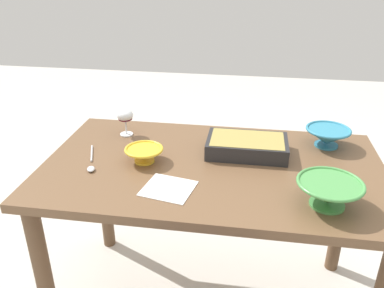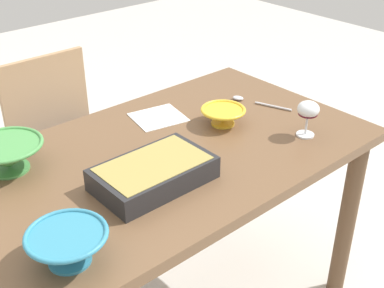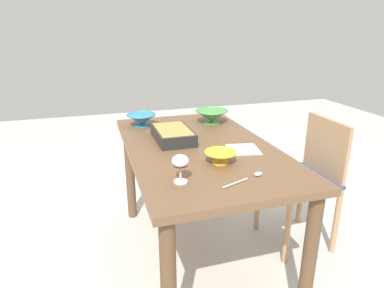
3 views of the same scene
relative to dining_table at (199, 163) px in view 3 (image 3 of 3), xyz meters
name	(u,v)px [view 3 (image 3 of 3)]	position (x,y,z in m)	size (l,w,h in m)	color
ground_plane	(198,257)	(0.00, 0.00, -0.65)	(8.00, 8.00, 0.00)	beige
dining_table	(199,163)	(0.00, 0.00, 0.00)	(1.38, 0.80, 0.76)	brown
chair	(308,175)	(-0.01, -0.75, -0.17)	(0.42, 0.39, 0.85)	#334772
wine_glass	(180,163)	(-0.43, 0.23, 0.20)	(0.07, 0.07, 0.13)	white
casserole_dish	(173,134)	(0.13, 0.12, 0.15)	(0.34, 0.20, 0.07)	#262628
mixing_bowl	(212,116)	(0.42, -0.23, 0.16)	(0.22, 0.22, 0.09)	#4C994C
small_bowl	(220,156)	(-0.28, -0.02, 0.15)	(0.16, 0.16, 0.06)	yellow
serving_bowl	(141,119)	(0.48, 0.25, 0.16)	(0.20, 0.20, 0.09)	teal
serving_spoon	(251,177)	(-0.49, -0.08, 0.12)	(0.10, 0.23, 0.01)	silver
napkin	(243,149)	(-0.14, -0.21, 0.11)	(0.18, 0.16, 0.00)	white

